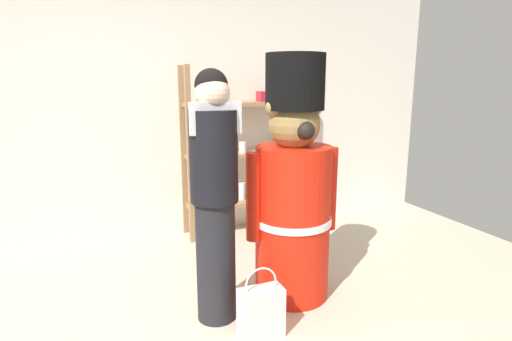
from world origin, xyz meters
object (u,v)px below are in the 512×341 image
(merchandise_shelf, at_px, (242,150))
(shopping_bag, at_px, (261,312))
(teddy_bear_guard, at_px, (293,194))
(person_shopper, at_px, (214,192))

(merchandise_shelf, relative_size, shopping_bag, 3.70)
(teddy_bear_guard, relative_size, shopping_bag, 3.78)
(teddy_bear_guard, height_order, shopping_bag, teddy_bear_guard)
(shopping_bag, bearing_deg, person_shopper, 121.26)
(merchandise_shelf, relative_size, teddy_bear_guard, 0.98)
(person_shopper, distance_m, shopping_bag, 0.81)
(person_shopper, relative_size, shopping_bag, 3.55)
(shopping_bag, bearing_deg, teddy_bear_guard, 44.29)
(merchandise_shelf, distance_m, person_shopper, 1.73)
(merchandise_shelf, xyz_separation_m, person_shopper, (-0.76, -1.55, 0.01))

